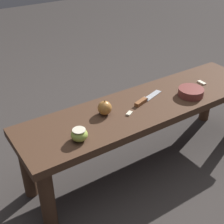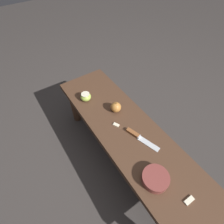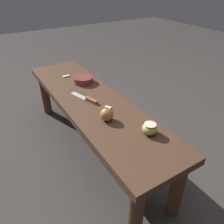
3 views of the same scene
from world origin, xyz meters
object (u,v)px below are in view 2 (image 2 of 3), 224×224
Objects in this scene: knife at (138,136)px; apple_cut at (86,97)px; wooden_bench at (134,144)px; bowl at (155,178)px; apple_whole at (116,107)px.

apple_cut reaches higher than knife.
wooden_bench is at bearing -169.05° from apple_cut.
bowl is (-0.69, -0.02, -0.01)m from apple_cut.
apple_whole is 0.50m from bowl.
apple_cut reaches higher than bowl.
wooden_bench is 0.08m from knife.
knife is at bearing -84.74° from wooden_bench.
apple_cut is at bearing 1.53° from bowl.
apple_cut is at bearing 10.95° from wooden_bench.
apple_whole reaches higher than knife.
bowl is (-0.49, 0.10, -0.01)m from apple_whole.
apple_whole is at bearing -7.05° from wooden_bench.
wooden_bench is 0.27m from apple_whole.
knife is at bearing 177.74° from apple_whole.
wooden_bench is 18.78× the size of apple_cut.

